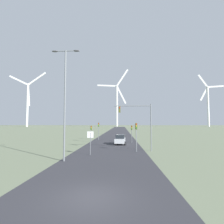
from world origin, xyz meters
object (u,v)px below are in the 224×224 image
(streetlamp, at_px, (65,92))
(traffic_light_post_mid_left, at_px, (99,127))
(traffic_light_post_near_right, at_px, (136,131))
(traffic_light_mast_overhead, at_px, (138,117))
(wind_turbine_center, at_px, (208,102))
(car_approaching, at_px, (120,139))
(wind_turbine_left, at_px, (117,101))
(stop_sign_near, at_px, (90,139))
(traffic_light_post_mid_right, at_px, (132,130))
(traffic_light_post_near_left, at_px, (91,130))
(wind_turbine_far_left, at_px, (28,100))

(streetlamp, relative_size, traffic_light_post_mid_left, 2.95)
(streetlamp, distance_m, traffic_light_post_near_right, 11.29)
(traffic_light_mast_overhead, bearing_deg, streetlamp, -140.10)
(traffic_light_mast_overhead, relative_size, wind_turbine_center, 0.12)
(traffic_light_post_mid_left, relative_size, car_approaching, 0.97)
(traffic_light_mast_overhead, relative_size, car_approaching, 1.62)
(wind_turbine_left, bearing_deg, traffic_light_post_near_right, -87.75)
(stop_sign_near, bearing_deg, wind_turbine_center, 60.28)
(traffic_light_post_near_right, relative_size, car_approaching, 0.96)
(stop_sign_near, height_order, wind_turbine_center, wind_turbine_center)
(traffic_light_post_mid_right, bearing_deg, traffic_light_mast_overhead, -87.81)
(streetlamp, xyz_separation_m, traffic_light_post_mid_left, (0.71, 22.94, -4.36))
(traffic_light_post_near_right, bearing_deg, car_approaching, 105.43)
(traffic_light_post_near_right, height_order, car_approaching, traffic_light_post_near_right)
(streetlamp, height_order, wind_turbine_center, wind_turbine_center)
(traffic_light_post_near_left, height_order, traffic_light_post_mid_left, traffic_light_post_mid_left)
(stop_sign_near, xyz_separation_m, wind_turbine_center, (99.81, 174.83, 24.68))
(traffic_light_post_near_left, bearing_deg, wind_turbine_far_left, 122.95)
(wind_turbine_far_left, bearing_deg, traffic_light_post_near_right, -56.91)
(streetlamp, bearing_deg, traffic_light_mast_overhead, 39.90)
(stop_sign_near, distance_m, traffic_light_mast_overhead, 7.88)
(traffic_light_post_near_right, distance_m, wind_turbine_far_left, 196.77)
(traffic_light_post_mid_right, xyz_separation_m, wind_turbine_far_left, (-106.45, 152.37, 26.93))
(traffic_light_post_mid_left, relative_size, traffic_light_mast_overhead, 0.60)
(traffic_light_post_near_right, bearing_deg, wind_turbine_far_left, 123.09)
(stop_sign_near, relative_size, traffic_light_post_mid_right, 0.84)
(traffic_light_post_near_left, bearing_deg, traffic_light_post_near_right, -55.29)
(traffic_light_post_mid_left, height_order, wind_turbine_center, wind_turbine_center)
(streetlamp, relative_size, traffic_light_post_near_left, 3.52)
(traffic_light_post_near_left, xyz_separation_m, traffic_light_post_mid_right, (8.55, -1.33, 0.08))
(traffic_light_mast_overhead, bearing_deg, car_approaching, 109.69)
(traffic_light_post_mid_left, distance_m, traffic_light_mast_overhead, 17.71)
(stop_sign_near, bearing_deg, traffic_light_post_near_right, 24.82)
(traffic_light_post_near_left, xyz_separation_m, traffic_light_mast_overhead, (8.94, -11.52, 2.37))
(traffic_light_post_mid_right, height_order, wind_turbine_center, wind_turbine_center)
(traffic_light_post_mid_left, bearing_deg, streetlamp, -91.77)
(wind_turbine_far_left, bearing_deg, streetlamp, -59.94)
(stop_sign_near, relative_size, wind_turbine_left, 0.04)
(wind_turbine_left, distance_m, wind_turbine_center, 101.49)
(traffic_light_mast_overhead, relative_size, wind_turbine_far_left, 0.11)
(traffic_light_post_near_left, relative_size, wind_turbine_center, 0.06)
(traffic_light_post_mid_left, height_order, traffic_light_mast_overhead, traffic_light_mast_overhead)
(stop_sign_near, bearing_deg, car_approaching, 71.73)
(streetlamp, relative_size, traffic_light_post_mid_right, 3.42)
(streetlamp, xyz_separation_m, wind_turbine_left, (1.06, 188.53, 22.88))
(traffic_light_post_near_right, height_order, traffic_light_post_mid_left, traffic_light_post_mid_left)
(traffic_light_post_mid_left, distance_m, traffic_light_post_mid_right, 9.35)
(stop_sign_near, distance_m, wind_turbine_left, 187.06)
(traffic_light_post_near_left, relative_size, traffic_light_mast_overhead, 0.50)
(traffic_light_post_near_left, xyz_separation_m, car_approaching, (6.21, -3.89, -1.60))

